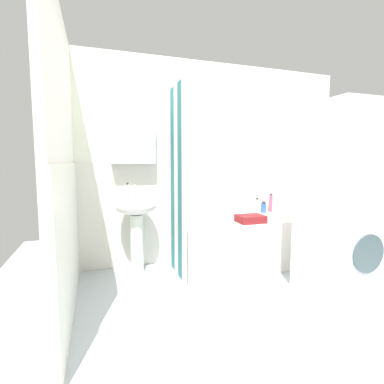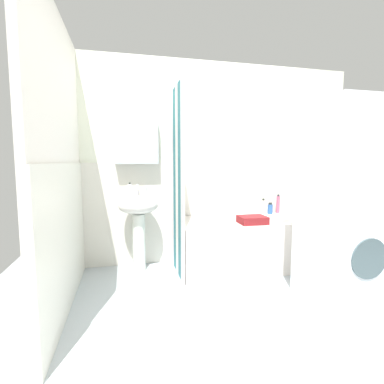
# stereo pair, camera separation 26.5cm
# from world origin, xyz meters

# --- Properties ---
(ground_plane) EXTENTS (4.80, 5.60, 0.04)m
(ground_plane) POSITION_xyz_m (0.00, 0.00, -0.02)
(ground_plane) COLOR #ADB6BC
(wall_back_tiled) EXTENTS (3.60, 0.18, 2.40)m
(wall_back_tiled) POSITION_xyz_m (-0.06, 1.26, 1.14)
(wall_back_tiled) COLOR white
(wall_back_tiled) RESTS_ON ground_plane
(wall_left_tiled) EXTENTS (0.07, 1.81, 2.40)m
(wall_left_tiled) POSITION_xyz_m (-1.57, 0.34, 1.12)
(wall_left_tiled) COLOR silver
(wall_left_tiled) RESTS_ON ground_plane
(sink) EXTENTS (0.44, 0.34, 0.84)m
(sink) POSITION_xyz_m (-0.93, 1.03, 0.61)
(sink) COLOR white
(sink) RESTS_ON ground_plane
(faucet) EXTENTS (0.03, 0.12, 0.12)m
(faucet) POSITION_xyz_m (-0.93, 1.11, 0.90)
(faucet) COLOR silver
(faucet) RESTS_ON sink
(soap_dispenser) EXTENTS (0.04, 0.04, 0.16)m
(soap_dispenser) POSITION_xyz_m (-1.02, 1.02, 0.91)
(soap_dispenser) COLOR white
(soap_dispenser) RESTS_ON sink
(toothbrush_cup) EXTENTS (0.06, 0.06, 0.10)m
(toothbrush_cup) POSITION_xyz_m (-0.86, 1.10, 0.89)
(toothbrush_cup) COLOR silver
(toothbrush_cup) RESTS_ON sink
(bathtub) EXTENTS (1.45, 0.72, 0.55)m
(bathtub) POSITION_xyz_m (0.21, 0.86, 0.28)
(bathtub) COLOR silver
(bathtub) RESTS_ON ground_plane
(shower_curtain) EXTENTS (0.01, 0.72, 2.00)m
(shower_curtain) POSITION_xyz_m (-0.53, 0.86, 1.00)
(shower_curtain) COLOR white
(shower_curtain) RESTS_ON ground_plane
(lotion_bottle) EXTENTS (0.04, 0.04, 0.24)m
(lotion_bottle) POSITION_xyz_m (0.84, 1.15, 0.67)
(lotion_bottle) COLOR #C5506F
(lotion_bottle) RESTS_ON bathtub
(shampoo_bottle) EXTENTS (0.06, 0.06, 0.14)m
(shampoo_bottle) POSITION_xyz_m (0.71, 1.13, 0.62)
(shampoo_bottle) COLOR #29549A
(shampoo_bottle) RESTS_ON bathtub
(conditioner_bottle) EXTENTS (0.04, 0.04, 0.20)m
(conditioner_bottle) POSITION_xyz_m (0.63, 1.14, 0.65)
(conditioner_bottle) COLOR white
(conditioner_bottle) RESTS_ON bathtub
(towel_folded) EXTENTS (0.29, 0.23, 0.08)m
(towel_folded) POSITION_xyz_m (0.25, 0.65, 0.59)
(towel_folded) COLOR maroon
(towel_folded) RESTS_ON bathtub
(washer_dryer_stack) EXTENTS (0.59, 0.59, 1.72)m
(washer_dryer_stack) POSITION_xyz_m (0.74, -0.09, 0.86)
(washer_dryer_stack) COLOR white
(washer_dryer_stack) RESTS_ON ground_plane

